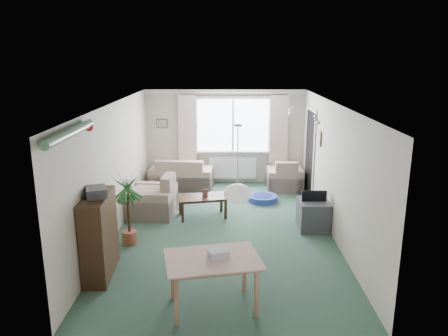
{
  "coord_description": "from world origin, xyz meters",
  "views": [
    {
      "loc": [
        0.08,
        -7.72,
        3.24
      ],
      "look_at": [
        0.0,
        0.3,
        1.15
      ],
      "focal_mm": 35.0,
      "sensor_mm": 36.0,
      "label": 1
    }
  ],
  "objects_px": {
    "bookshelf": "(99,236)",
    "tv_cube": "(313,215)",
    "sofa": "(182,173)",
    "armchair_left": "(152,195)",
    "armchair_corner": "(285,174)",
    "houseplant": "(128,210)",
    "pet_bed": "(263,198)",
    "dining_table": "(213,284)",
    "coffee_table": "(203,207)"
  },
  "relations": [
    {
      "from": "sofa",
      "to": "tv_cube",
      "type": "relative_size",
      "value": 2.48
    },
    {
      "from": "coffee_table",
      "to": "houseplant",
      "type": "bearing_deg",
      "value": -131.84
    },
    {
      "from": "bookshelf",
      "to": "dining_table",
      "type": "relative_size",
      "value": 1.14
    },
    {
      "from": "armchair_corner",
      "to": "coffee_table",
      "type": "bearing_deg",
      "value": 45.59
    },
    {
      "from": "pet_bed",
      "to": "tv_cube",
      "type": "bearing_deg",
      "value": -62.89
    },
    {
      "from": "armchair_left",
      "to": "pet_bed",
      "type": "relative_size",
      "value": 1.43
    },
    {
      "from": "armchair_left",
      "to": "tv_cube",
      "type": "distance_m",
      "value": 3.29
    },
    {
      "from": "armchair_corner",
      "to": "armchair_left",
      "type": "xyz_separation_m",
      "value": [
        -2.98,
        -1.8,
        0.05
      ]
    },
    {
      "from": "armchair_corner",
      "to": "tv_cube",
      "type": "height_order",
      "value": "armchair_corner"
    },
    {
      "from": "sofa",
      "to": "armchair_left",
      "type": "height_order",
      "value": "armchair_left"
    },
    {
      "from": "armchair_left",
      "to": "pet_bed",
      "type": "bearing_deg",
      "value": 115.34
    },
    {
      "from": "armchair_corner",
      "to": "bookshelf",
      "type": "relative_size",
      "value": 0.68
    },
    {
      "from": "sofa",
      "to": "dining_table",
      "type": "height_order",
      "value": "sofa"
    },
    {
      "from": "houseplant",
      "to": "tv_cube",
      "type": "xyz_separation_m",
      "value": [
        3.35,
        0.72,
        -0.36
      ]
    },
    {
      "from": "coffee_table",
      "to": "bookshelf",
      "type": "relative_size",
      "value": 0.77
    },
    {
      "from": "dining_table",
      "to": "sofa",
      "type": "bearing_deg",
      "value": 100.21
    },
    {
      "from": "dining_table",
      "to": "houseplant",
      "type": "bearing_deg",
      "value": 127.7
    },
    {
      "from": "sofa",
      "to": "armchair_corner",
      "type": "bearing_deg",
      "value": -178.25
    },
    {
      "from": "houseplant",
      "to": "dining_table",
      "type": "height_order",
      "value": "houseplant"
    },
    {
      "from": "coffee_table",
      "to": "armchair_corner",
      "type": "bearing_deg",
      "value": 44.85
    },
    {
      "from": "armchair_left",
      "to": "dining_table",
      "type": "bearing_deg",
      "value": 26.68
    },
    {
      "from": "tv_cube",
      "to": "pet_bed",
      "type": "bearing_deg",
      "value": 116.24
    },
    {
      "from": "sofa",
      "to": "coffee_table",
      "type": "relative_size",
      "value": 1.57
    },
    {
      "from": "dining_table",
      "to": "tv_cube",
      "type": "distance_m",
      "value": 3.25
    },
    {
      "from": "coffee_table",
      "to": "tv_cube",
      "type": "xyz_separation_m",
      "value": [
        2.14,
        -0.63,
        0.06
      ]
    },
    {
      "from": "armchair_corner",
      "to": "pet_bed",
      "type": "xyz_separation_m",
      "value": [
        -0.61,
        -0.91,
        -0.31
      ]
    },
    {
      "from": "coffee_table",
      "to": "houseplant",
      "type": "xyz_separation_m",
      "value": [
        -1.21,
        -1.35,
        0.42
      ]
    },
    {
      "from": "armchair_corner",
      "to": "dining_table",
      "type": "height_order",
      "value": "armchair_corner"
    },
    {
      "from": "bookshelf",
      "to": "tv_cube",
      "type": "relative_size",
      "value": 2.04
    },
    {
      "from": "pet_bed",
      "to": "coffee_table",
      "type": "bearing_deg",
      "value": -142.69
    },
    {
      "from": "armchair_corner",
      "to": "pet_bed",
      "type": "height_order",
      "value": "armchair_corner"
    },
    {
      "from": "bookshelf",
      "to": "pet_bed",
      "type": "xyz_separation_m",
      "value": [
        2.71,
        3.43,
        -0.56
      ]
    },
    {
      "from": "pet_bed",
      "to": "houseplant",
      "type": "bearing_deg",
      "value": -137.01
    },
    {
      "from": "tv_cube",
      "to": "pet_bed",
      "type": "relative_size",
      "value": 0.92
    },
    {
      "from": "coffee_table",
      "to": "pet_bed",
      "type": "height_order",
      "value": "coffee_table"
    },
    {
      "from": "armchair_left",
      "to": "armchair_corner",
      "type": "bearing_deg",
      "value": 125.94
    },
    {
      "from": "sofa",
      "to": "armchair_left",
      "type": "bearing_deg",
      "value": 81.83
    },
    {
      "from": "sofa",
      "to": "bookshelf",
      "type": "relative_size",
      "value": 1.21
    },
    {
      "from": "dining_table",
      "to": "pet_bed",
      "type": "bearing_deg",
      "value": 77.18
    },
    {
      "from": "armchair_corner",
      "to": "houseplant",
      "type": "xyz_separation_m",
      "value": [
        -3.12,
        -3.26,
        0.26
      ]
    },
    {
      "from": "tv_cube",
      "to": "pet_bed",
      "type": "xyz_separation_m",
      "value": [
        -0.83,
        1.63,
        -0.21
      ]
    },
    {
      "from": "armchair_left",
      "to": "houseplant",
      "type": "xyz_separation_m",
      "value": [
        -0.15,
        -1.46,
        0.21
      ]
    },
    {
      "from": "bookshelf",
      "to": "tv_cube",
      "type": "bearing_deg",
      "value": 23.84
    },
    {
      "from": "armchair_corner",
      "to": "bookshelf",
      "type": "bearing_deg",
      "value": 53.4
    },
    {
      "from": "coffee_table",
      "to": "dining_table",
      "type": "height_order",
      "value": "dining_table"
    },
    {
      "from": "armchair_corner",
      "to": "tv_cube",
      "type": "xyz_separation_m",
      "value": [
        0.22,
        -2.54,
        -0.1
      ]
    },
    {
      "from": "sofa",
      "to": "houseplant",
      "type": "bearing_deg",
      "value": 84.62
    },
    {
      "from": "armchair_corner",
      "to": "armchair_left",
      "type": "height_order",
      "value": "armchair_left"
    },
    {
      "from": "armchair_left",
      "to": "bookshelf",
      "type": "distance_m",
      "value": 2.58
    },
    {
      "from": "coffee_table",
      "to": "houseplant",
      "type": "distance_m",
      "value": 1.86
    }
  ]
}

